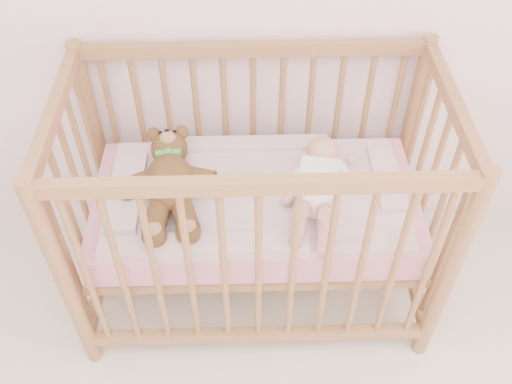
{
  "coord_description": "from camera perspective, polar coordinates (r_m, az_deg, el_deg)",
  "views": [
    {
      "loc": [
        0.17,
        0.13,
        2.1
      ],
      "look_at": [
        0.21,
        1.55,
        0.62
      ],
      "focal_mm": 40.0,
      "sensor_mm": 36.0,
      "label": 1
    }
  ],
  "objects": [
    {
      "name": "crib",
      "position": [
        2.18,
        -0.04,
        -1.24
      ],
      "size": [
        1.36,
        0.76,
        1.0
      ],
      "primitive_type": null,
      "color": "#A16844",
      "rests_on": "floor"
    },
    {
      "name": "mattress",
      "position": [
        2.19,
        -0.04,
        -1.5
      ],
      "size": [
        1.22,
        0.62,
        0.13
      ],
      "primitive_type": "cube",
      "color": "pink",
      "rests_on": "crib"
    },
    {
      "name": "blanket",
      "position": [
        2.13,
        -0.04,
        -0.15
      ],
      "size": [
        1.1,
        0.58,
        0.06
      ],
      "primitive_type": null,
      "color": "#CF8F99",
      "rests_on": "mattress"
    },
    {
      "name": "baby",
      "position": [
        2.08,
        6.25,
        1.0
      ],
      "size": [
        0.38,
        0.6,
        0.14
      ],
      "primitive_type": null,
      "rotation": [
        0.0,
        0.0,
        -0.21
      ],
      "color": "white",
      "rests_on": "blanket"
    },
    {
      "name": "teddy_bear",
      "position": [
        2.08,
        -8.63,
        0.91
      ],
      "size": [
        0.44,
        0.59,
        0.16
      ],
      "primitive_type": null,
      "rotation": [
        0.0,
        0.0,
        0.09
      ],
      "color": "brown",
      "rests_on": "blanket"
    }
  ]
}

